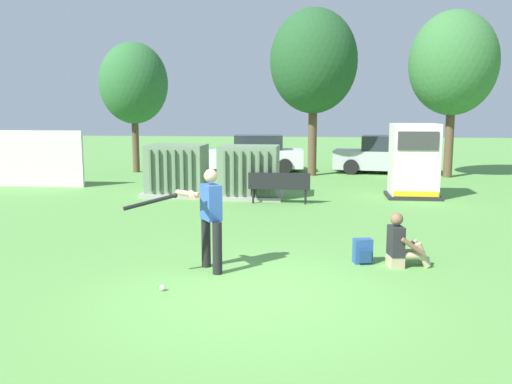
% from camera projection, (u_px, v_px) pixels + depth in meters
% --- Properties ---
extents(ground_plane, '(96.00, 96.00, 0.00)m').
position_uv_depth(ground_plane, '(251.00, 293.00, 8.09)').
color(ground_plane, '#5B9947').
extents(fence_panel, '(4.80, 0.12, 2.00)m').
position_uv_depth(fence_panel, '(19.00, 158.00, 19.33)').
color(fence_panel, beige).
rests_on(fence_panel, ground).
extents(transformer_west, '(2.10, 1.70, 1.62)m').
position_uv_depth(transformer_west, '(177.00, 171.00, 17.35)').
color(transformer_west, '#9E9B93').
rests_on(transformer_west, ground).
extents(transformer_mid_west, '(2.10, 1.70, 1.62)m').
position_uv_depth(transformer_mid_west, '(249.00, 172.00, 16.87)').
color(transformer_mid_west, '#9E9B93').
rests_on(transformer_mid_west, ground).
extents(generator_enclosure, '(1.60, 1.40, 2.30)m').
position_uv_depth(generator_enclosure, '(414.00, 161.00, 16.81)').
color(generator_enclosure, '#262626').
rests_on(generator_enclosure, ground).
extents(park_bench, '(1.80, 0.41, 0.92)m').
position_uv_depth(park_bench, '(279.00, 185.00, 15.81)').
color(park_bench, black).
rests_on(park_bench, ground).
extents(batter, '(1.45, 1.14, 1.74)m').
position_uv_depth(batter, '(208.00, 214.00, 9.09)').
color(batter, black).
rests_on(batter, ground).
extents(sports_ball, '(0.09, 0.09, 0.09)m').
position_uv_depth(sports_ball, '(162.00, 288.00, 8.19)').
color(sports_ball, white).
rests_on(sports_ball, ground).
extents(seated_spectator, '(0.77, 0.61, 0.96)m').
position_uv_depth(seated_spectator, '(401.00, 246.00, 9.43)').
color(seated_spectator, tan).
rests_on(seated_spectator, ground).
extents(backpack, '(0.36, 0.32, 0.44)m').
position_uv_depth(backpack, '(363.00, 251.00, 9.66)').
color(backpack, '#264C8C').
rests_on(backpack, ground).
extents(tree_left, '(2.93, 2.93, 5.60)m').
position_uv_depth(tree_left, '(134.00, 83.00, 23.33)').
color(tree_left, brown).
rests_on(tree_left, ground).
extents(tree_center_left, '(3.55, 3.55, 6.79)m').
position_uv_depth(tree_center_left, '(314.00, 62.00, 22.01)').
color(tree_center_left, brown).
rests_on(tree_center_left, ground).
extents(tree_center_right, '(3.45, 3.45, 6.60)m').
position_uv_depth(tree_center_right, '(453.00, 64.00, 21.42)').
color(tree_center_right, brown).
rests_on(tree_center_right, ground).
extents(parked_car_leftmost, '(4.33, 2.19, 1.62)m').
position_uv_depth(parked_car_leftmost, '(256.00, 154.00, 24.16)').
color(parked_car_leftmost, silver).
rests_on(parked_car_leftmost, ground).
extents(parked_car_left_of_center, '(4.40, 2.37, 1.62)m').
position_uv_depth(parked_car_left_of_center, '(384.00, 156.00, 23.41)').
color(parked_car_left_of_center, '#B2B2B7').
rests_on(parked_car_left_of_center, ground).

